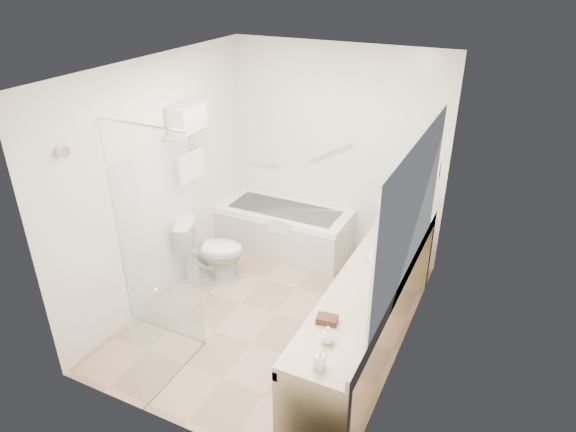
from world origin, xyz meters
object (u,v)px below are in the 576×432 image
at_px(bathtub, 285,229).
at_px(water_bottle_left, 393,221).
at_px(vanity_counter, 370,296).
at_px(amenity_basket, 327,319).
at_px(toilet, 211,251).

bearing_deg(bathtub, water_bottle_left, -17.07).
xyz_separation_m(vanity_counter, water_bottle_left, (-0.08, 0.95, 0.29)).
relative_size(vanity_counter, water_bottle_left, 15.65).
distance_m(bathtub, vanity_counter, 2.09).
bearing_deg(bathtub, amenity_basket, -56.64).
height_order(vanity_counter, water_bottle_left, water_bottle_left).
bearing_deg(amenity_basket, bathtub, 123.36).
xyz_separation_m(amenity_basket, water_bottle_left, (0.04, 1.69, 0.05)).
bearing_deg(toilet, water_bottle_left, -96.76).
bearing_deg(vanity_counter, amenity_basket, -98.96).
relative_size(bathtub, toilet, 2.17).
distance_m(bathtub, amenity_basket, 2.63).
distance_m(bathtub, toilet, 1.06).
relative_size(amenity_basket, water_bottle_left, 0.91).
bearing_deg(amenity_basket, toilet, 147.67).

